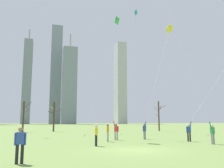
# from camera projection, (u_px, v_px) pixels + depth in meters

# --- Properties ---
(ground_plane) EXTENTS (400.00, 400.00, 0.00)m
(ground_plane) POSITION_uv_depth(u_px,v_px,m) (136.00, 150.00, 16.07)
(ground_plane) COLOR olive
(kite_flyer_far_back_yellow) EXTENTS (6.22, 4.07, 14.62)m
(kite_flyer_far_back_yellow) POSITION_uv_depth(u_px,v_px,m) (151.00, 106.00, 27.43)
(kite_flyer_far_back_yellow) COLOR gray
(kite_flyer_far_back_yellow) RESTS_ON ground
(kite_flyer_foreground_right_orange) EXTENTS (14.23, 3.94, 15.89)m
(kite_flyer_foreground_right_orange) POSITION_uv_depth(u_px,v_px,m) (202.00, 110.00, 24.47)
(kite_flyer_foreground_right_orange) COLOR black
(kite_flyer_foreground_right_orange) RESTS_ON ground
(kite_flyer_midfield_right_blue) EXTENTS (7.32, 2.68, 14.74)m
(kite_flyer_midfield_right_blue) POSITION_uv_depth(u_px,v_px,m) (203.00, 106.00, 20.13)
(kite_flyer_midfield_right_blue) COLOR gray
(kite_flyer_midfield_right_blue) RESTS_ON ground
(kite_flyer_foreground_left_white) EXTENTS (4.52, 5.58, 20.38)m
(kite_flyer_foreground_left_white) POSITION_uv_depth(u_px,v_px,m) (103.00, 84.00, 26.50)
(kite_flyer_foreground_left_white) COLOR gray
(kite_flyer_foreground_left_white) RESTS_ON ground
(bystander_far_off_by_trees) EXTENTS (0.51, 0.22, 1.62)m
(bystander_far_off_by_trees) POSITION_uv_depth(u_px,v_px,m) (20.00, 143.00, 11.09)
(bystander_far_off_by_trees) COLOR black
(bystander_far_off_by_trees) RESTS_ON ground
(bystander_watching_nearby) EXTENTS (0.22, 0.51, 1.62)m
(bystander_watching_nearby) POSITION_uv_depth(u_px,v_px,m) (96.00, 134.00, 18.90)
(bystander_watching_nearby) COLOR black
(bystander_watching_nearby) RESTS_ON ground
(bystander_strolling_midfield) EXTENTS (0.27, 0.50, 1.62)m
(bystander_strolling_midfield) POSITION_uv_depth(u_px,v_px,m) (108.00, 132.00, 22.98)
(bystander_strolling_midfield) COLOR gray
(bystander_strolling_midfield) RESTS_ON ground
(distant_kite_high_overhead_purple) EXTENTS (3.02, 3.12, 23.02)m
(distant_kite_high_overhead_purple) POSITION_uv_depth(u_px,v_px,m) (9.00, 2.00, 39.20)
(distant_kite_high_overhead_purple) COLOR purple
(distant_kite_high_overhead_purple) RESTS_ON ground
(distant_kite_drifting_left_green) EXTENTS (3.36, 4.65, 14.63)m
(distant_kite_drifting_left_green) POSITION_uv_depth(u_px,v_px,m) (115.00, 29.00, 30.57)
(distant_kite_drifting_left_green) COLOR green
(distant_kite_drifting_left_green) RESTS_ON ground
(distant_kite_drifting_right_teal) EXTENTS (5.31, 6.45, 22.18)m
(distant_kite_drifting_right_teal) POSITION_uv_depth(u_px,v_px,m) (135.00, 19.00, 44.75)
(distant_kite_drifting_right_teal) COLOR teal
(distant_kite_drifting_right_teal) RESTS_ON ground
(bare_tree_right_of_center) EXTENTS (1.47, 1.70, 5.31)m
(bare_tree_right_of_center) POSITION_uv_depth(u_px,v_px,m) (24.00, 116.00, 42.85)
(bare_tree_right_of_center) COLOR #423326
(bare_tree_right_of_center) RESTS_ON ground
(bare_tree_rightmost) EXTENTS (2.55, 2.80, 5.38)m
(bare_tree_rightmost) POSITION_uv_depth(u_px,v_px,m) (54.00, 115.00, 45.48)
(bare_tree_rightmost) COLOR #423326
(bare_tree_rightmost) RESTS_ON ground
(bare_tree_far_right_edge) EXTENTS (1.74, 1.99, 5.70)m
(bare_tree_far_right_edge) POSITION_uv_depth(u_px,v_px,m) (159.00, 115.00, 48.23)
(bare_tree_far_right_edge) COLOR #4C3828
(bare_tree_far_right_edge) RESTS_ON ground
(skyline_short_annex) EXTENTS (9.11, 7.42, 58.66)m
(skyline_short_annex) POSITION_uv_depth(u_px,v_px,m) (69.00, 85.00, 158.99)
(skyline_short_annex) COLOR gray
(skyline_short_annex) RESTS_ON ground
(skyline_squat_block) EXTENTS (6.55, 10.72, 57.19)m
(skyline_squat_block) POSITION_uv_depth(u_px,v_px,m) (120.00, 83.00, 175.83)
(skyline_squat_block) COLOR #B2B2B7
(skyline_squat_block) RESTS_ON ground
(skyline_wide_slab) EXTENTS (7.44, 5.24, 68.52)m
(skyline_wide_slab) POSITION_uv_depth(u_px,v_px,m) (56.00, 74.00, 171.35)
(skyline_wide_slab) COLOR gray
(skyline_wide_slab) RESTS_ON ground
(skyline_mid_tower_left) EXTENTS (5.27, 9.17, 63.74)m
(skyline_mid_tower_left) POSITION_uv_depth(u_px,v_px,m) (27.00, 81.00, 164.35)
(skyline_mid_tower_left) COLOR gray
(skyline_mid_tower_left) RESTS_ON ground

